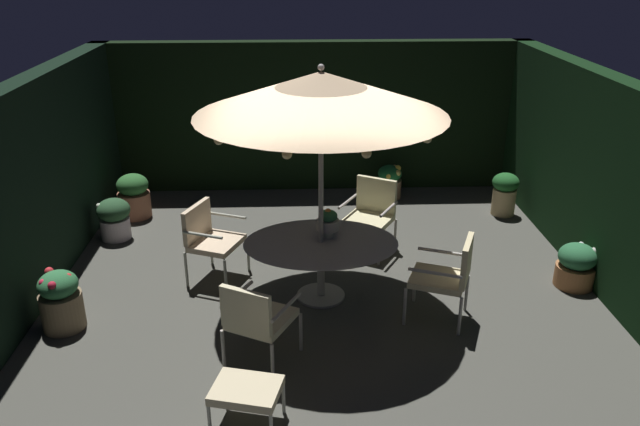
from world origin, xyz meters
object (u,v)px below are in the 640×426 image
patio_umbrella (321,94)px  patio_chair_southeast (448,273)px  potted_plant_back_right (576,265)px  potted_plant_back_left (505,192)px  patio_chair_east (257,317)px  ottoman_footrest (246,391)px  potted_plant_right_far (134,196)px  patio_chair_northeast (209,235)px  potted_plant_right_near (114,217)px  patio_chair_north (371,211)px  potted_plant_back_center (61,300)px  patio_dining_table (321,251)px  potted_plant_left_near (390,181)px  centerpiece_planter (328,221)px

patio_umbrella → patio_chair_southeast: 2.36m
potted_plant_back_right → potted_plant_back_left: size_ratio=0.83×
patio_chair_east → patio_chair_southeast: bearing=20.1°
patio_chair_southeast → potted_plant_back_left: 3.35m
ottoman_footrest → potted_plant_right_far: potted_plant_right_far is taller
potted_plant_right_far → potted_plant_back_left: size_ratio=1.02×
patio_umbrella → patio_chair_northeast: bearing=157.9°
patio_chair_southeast → potted_plant_right_near: (-4.21, 2.31, -0.26)m
patio_chair_north → patio_chair_east: 2.93m
potted_plant_back_right → potted_plant_back_center: potted_plant_back_center is taller
potted_plant_back_left → patio_umbrella: bearing=-140.7°
patio_chair_southeast → potted_plant_right_far: 5.16m
patio_dining_table → potted_plant_back_center: 2.89m
patio_chair_southeast → potted_plant_left_near: patio_chair_southeast is taller
patio_chair_southeast → ottoman_footrest: (-2.09, -1.60, -0.23)m
patio_chair_southeast → potted_plant_back_right: (1.75, 0.69, -0.30)m
potted_plant_right_near → potted_plant_back_center: size_ratio=0.88×
patio_chair_southeast → potted_plant_right_near: size_ratio=1.67×
patio_chair_east → patio_umbrella: bearing=62.4°
patio_umbrella → patio_chair_east: (-0.68, -1.29, -1.88)m
patio_chair_southeast → potted_plant_left_near: bearing=91.4°
potted_plant_back_center → patio_dining_table: bearing=10.9°
potted_plant_back_right → potted_plant_right_near: size_ratio=0.93×
patio_dining_table → patio_chair_southeast: 1.47m
centerpiece_planter → potted_plant_back_left: (2.85, 2.27, -0.56)m
potted_plant_right_far → potted_plant_left_near: bearing=9.0°
patio_chair_northeast → potted_plant_back_left: size_ratio=1.43×
patio_chair_east → potted_plant_back_right: patio_chair_east is taller
ottoman_footrest → patio_chair_north: bearing=66.9°
patio_chair_north → potted_plant_left_near: size_ratio=1.72×
ottoman_footrest → potted_plant_back_right: size_ratio=1.20×
patio_dining_table → patio_chair_north: bearing=60.2°
centerpiece_planter → potted_plant_back_right: bearing=0.2°
potted_plant_left_near → patio_chair_southeast: bearing=-88.6°
patio_umbrella → ottoman_footrest: 3.08m
patio_chair_southeast → potted_plant_right_far: patio_chair_southeast is taller
patio_dining_table → potted_plant_back_left: bearing=39.3°
centerpiece_planter → ottoman_footrest: bearing=-109.6°
patio_chair_east → patio_chair_southeast: patio_chair_southeast is taller
patio_umbrella → potted_plant_back_center: 3.56m
patio_dining_table → patio_chair_east: size_ratio=1.91×
potted_plant_right_near → potted_plant_back_left: bearing=6.3°
patio_chair_northeast → potted_plant_left_near: patio_chair_northeast is taller
patio_dining_table → potted_plant_right_near: bearing=148.3°
patio_chair_northeast → patio_chair_east: patio_chair_northeast is taller
centerpiece_planter → ottoman_footrest: 2.49m
potted_plant_back_right → potted_plant_right_near: (-5.97, 1.62, 0.04)m
centerpiece_planter → ottoman_footrest: size_ratio=0.54×
ottoman_footrest → potted_plant_left_near: 5.69m
potted_plant_right_near → potted_plant_right_far: bearing=83.3°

